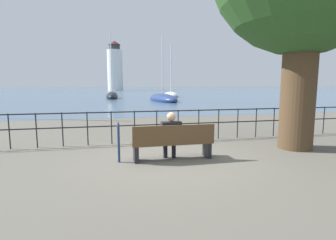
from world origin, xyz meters
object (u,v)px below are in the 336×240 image
Objects in this scene: harbor_lighthouse at (115,68)px; park_bench at (173,143)px; seated_person_left at (171,133)px; closed_umbrella at (119,140)px; sailboat_1 at (163,99)px; sailboat_0 at (171,95)px; sailboat_3 at (112,96)px.

park_bench is at bearing -91.12° from harbor_lighthouse.
closed_umbrella is (-1.30, 0.02, -0.10)m from seated_person_left.
park_bench is 0.24m from seated_person_left.
park_bench is 25.20m from sailboat_1.
harbor_lighthouse reaches higher than seated_person_left.
sailboat_3 is (-9.55, -3.21, 0.05)m from sailboat_0.
park_bench is 2.04× the size of closed_umbrella.
park_bench is at bearing -107.04° from sailboat_1.
closed_umbrella is 25.40m from sailboat_1.
harbor_lighthouse is (-3.14, 70.44, 8.19)m from sailboat_1.
sailboat_1 reaches higher than park_bench.
sailboat_0 is 60.38m from harbor_lighthouse.
harbor_lighthouse reaches higher than sailboat_0.
park_bench is 0.22× the size of sailboat_3.
sailboat_0 is 10.07m from sailboat_3.
harbor_lighthouse is (1.87, 95.13, 8.03)m from park_bench.
sailboat_3 reaches higher than closed_umbrella.
closed_umbrella is 32.41m from sailboat_3.
sailboat_3 is at bearing 91.35° from seated_person_left.
harbor_lighthouse is (1.90, 95.06, 7.81)m from seated_person_left.
park_bench is 95.49m from harbor_lighthouse.
sailboat_1 is 0.46× the size of harbor_lighthouse.
sailboat_1 is 0.88× the size of sailboat_3.
sailboat_0 reaches higher than closed_umbrella.
closed_umbrella is 95.42m from harbor_lighthouse.
sailboat_1 is at bearing -102.98° from sailboat_0.
park_bench is at bearing -97.97° from sailboat_0.
sailboat_1 is at bearing 78.55° from park_bench.
sailboat_1 is (5.00, 24.70, -0.16)m from park_bench.
harbor_lighthouse reaches higher than park_bench.
park_bench is 0.24× the size of sailboat_1.
seated_person_left reaches higher than park_bench.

